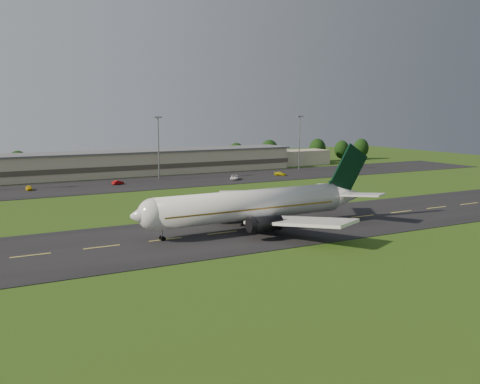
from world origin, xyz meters
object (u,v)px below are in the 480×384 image
airliner (254,205)px  service_vehicle_d (280,174)px  light_mast_east (299,136)px  service_vehicle_c (235,177)px  light_mast_centre (158,140)px  service_vehicle_a (29,188)px  terminal (147,163)px  service_vehicle_b (118,182)px

airliner → service_vehicle_d: 84.93m
light_mast_east → service_vehicle_c: bearing=-158.4°
light_mast_centre → airliner: bearing=-96.6°
light_mast_east → service_vehicle_c: size_ratio=3.77×
service_vehicle_a → service_vehicle_d: service_vehicle_a is taller
terminal → light_mast_centre: size_ratio=7.13×
airliner → service_vehicle_d: size_ratio=12.22×
terminal → light_mast_centre: bearing=-95.0°
service_vehicle_a → light_mast_centre: bearing=9.3°
terminal → service_vehicle_c: size_ratio=26.88×
service_vehicle_a → service_vehicle_b: service_vehicle_a is taller
terminal → light_mast_east: (53.60, -16.18, 8.75)m
airliner → service_vehicle_c: bearing=64.6°
airliner → service_vehicle_c: size_ratio=9.50×
light_mast_centre → service_vehicle_c: size_ratio=3.77×
service_vehicle_c → service_vehicle_d: 19.25m
light_mast_centre → service_vehicle_d: light_mast_centre is taller
light_mast_east → service_vehicle_a: bearing=-175.7°
service_vehicle_b → service_vehicle_c: service_vehicle_c is taller
terminal → service_vehicle_c: terminal is taller
airliner → light_mast_east: bearing=50.2°
service_vehicle_a → service_vehicle_c: bearing=-6.5°
light_mast_centre → service_vehicle_d: 43.05m
light_mast_east → service_vehicle_d: 22.17m
service_vehicle_c → service_vehicle_b: bearing=-158.1°
terminal → service_vehicle_d: terminal is taller
light_mast_centre → service_vehicle_a: (-40.84, -7.14, -11.98)m
service_vehicle_b → service_vehicle_c: (36.50, -6.26, 0.12)m
light_mast_east → service_vehicle_a: 96.85m
light_mast_centre → light_mast_east: size_ratio=1.00×
service_vehicle_b → service_vehicle_c: 37.04m
light_mast_centre → light_mast_east: 55.00m
airliner → light_mast_centre: light_mast_centre is taller
terminal → service_vehicle_c: bearing=-56.8°
light_mast_east → service_vehicle_b: 72.07m
airliner → service_vehicle_b: bearing=94.0°
airliner → service_vehicle_b: size_ratio=13.43×
service_vehicle_b → terminal: bearing=-62.7°
light_mast_centre → service_vehicle_a: 43.16m
light_mast_centre → service_vehicle_b: size_ratio=5.33×
airliner → service_vehicle_a: size_ratio=13.30×
light_mast_east → airliner: bearing=-128.8°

